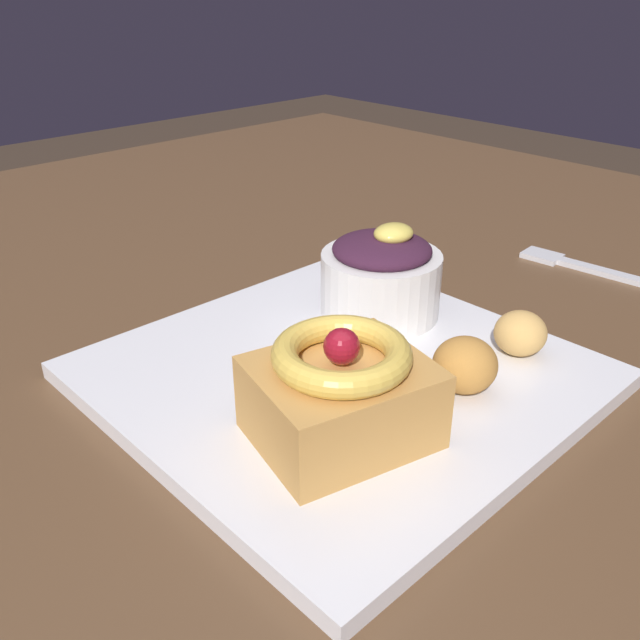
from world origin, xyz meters
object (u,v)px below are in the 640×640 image
object	(u,v)px
front_plate	(340,375)
fritter_middle	(465,365)
berry_ramekin	(381,276)
cake_slice	(341,392)
fork	(577,265)
fritter_front	(520,333)

from	to	relation	value
front_plate	fritter_middle	world-z (taller)	fritter_middle
front_plate	berry_ramekin	world-z (taller)	berry_ramekin
berry_ramekin	fritter_middle	distance (m)	0.12
cake_slice	fritter_middle	distance (m)	0.09
fritter_middle	cake_slice	bearing A→B (deg)	168.14
berry_ramekin	fork	distance (m)	0.23
berry_ramekin	fritter_front	xyz separation A→B (m)	(0.02, -0.11, -0.02)
fritter_front	front_plate	bearing A→B (deg)	145.17
fork	front_plate	bearing A→B (deg)	82.82
front_plate	cake_slice	world-z (taller)	cake_slice
berry_ramekin	fritter_front	size ratio (longest dim) A/B	2.50
front_plate	berry_ramekin	size ratio (longest dim) A/B	3.17
front_plate	fritter_front	xyz separation A→B (m)	(0.10, -0.07, 0.02)
front_plate	fritter_front	distance (m)	0.13
front_plate	fritter_middle	size ratio (longest dim) A/B	6.93
fork	cake_slice	bearing A→B (deg)	91.73
cake_slice	berry_ramekin	size ratio (longest dim) A/B	1.22
fritter_front	cake_slice	bearing A→B (deg)	173.33
berry_ramekin	fritter_middle	size ratio (longest dim) A/B	2.19
front_plate	fritter_front	world-z (taller)	fritter_front
front_plate	fritter_front	size ratio (longest dim) A/B	7.92
cake_slice	berry_ramekin	distance (m)	0.16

